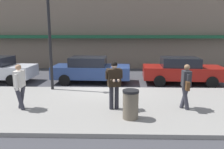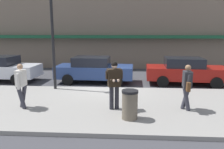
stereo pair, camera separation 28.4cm
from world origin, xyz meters
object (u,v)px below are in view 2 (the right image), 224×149
Objects in this scene: street_lamp_post at (52,29)px; pedestrian_with_bag at (187,85)px; man_texting_on_phone at (114,80)px; trash_bin at (130,104)px; parked_sedan_far at (186,71)px; pedestrian_in_light_coat at (21,83)px; parked_sedan_mid at (94,69)px; parked_sedan_near at (1,68)px.

pedestrian_with_bag is at bearing -25.06° from street_lamp_post.
pedestrian_with_bag is at bearing 1.48° from man_texting_on_phone.
trash_bin is at bearing -44.66° from street_lamp_post.
parked_sedan_far is 4.84m from pedestrian_with_bag.
pedestrian_in_light_coat is at bearing -178.67° from man_texting_on_phone.
pedestrian_with_bag is (4.11, -4.82, 0.32)m from parked_sedan_mid.
parked_sedan_far is at bearing 75.60° from pedestrian_with_bag.
parked_sedan_mid is at bearing 51.08° from street_lamp_post.
parked_sedan_near is 10.96m from pedestrian_with_bag.
pedestrian_in_light_coat is at bearing -146.67° from parked_sedan_far.
parked_sedan_far is at bearing 33.33° from pedestrian_in_light_coat.
parked_sedan_far is at bearing 15.63° from street_lamp_post.
trash_bin is at bearing -155.34° from pedestrian_with_bag.
street_lamp_post reaches higher than pedestrian_with_bag.
street_lamp_post is at bearing 154.94° from pedestrian_with_bag.
parked_sedan_far is 0.94× the size of street_lamp_post.
street_lamp_post is (0.33, 2.87, 2.03)m from pedestrian_in_light_coat.
trash_bin is (-2.09, -0.96, -0.47)m from pedestrian_with_bag.
street_lamp_post is at bearing -164.37° from parked_sedan_far.
man_texting_on_phone is (1.46, -4.89, 0.46)m from parked_sedan_mid.
pedestrian_in_light_coat is 4.16m from trash_bin.
man_texting_on_phone is at bearing 122.23° from trash_bin.
pedestrian_in_light_coat reaches higher than parked_sedan_far.
pedestrian_with_bag is (9.85, -4.81, 0.32)m from parked_sedan_near.
parked_sedan_far is 8.80m from pedestrian_in_light_coat.
parked_sedan_mid is 0.94× the size of street_lamp_post.
pedestrian_in_light_coat is at bearing -112.20° from parked_sedan_mid.
parked_sedan_near reaches higher than trash_bin.
parked_sedan_near is 0.93× the size of street_lamp_post.
parked_sedan_mid is 5.32m from parked_sedan_far.
street_lamp_post is at bearing 138.59° from man_texting_on_phone.
parked_sedan_mid is 6.13m from trash_bin.
parked_sedan_near is at bearing 145.88° from man_texting_on_phone.
parked_sedan_far is 7.65m from street_lamp_post.
parked_sedan_near is 11.05m from parked_sedan_far.
pedestrian_with_bag is (6.14, 0.15, -0.00)m from pedestrian_in_light_coat.
pedestrian_with_bag is 2.35m from trash_bin.
street_lamp_post is (-3.16, 2.79, 1.89)m from man_texting_on_phone.
parked_sedan_far is (11.05, -0.13, 0.00)m from parked_sedan_near.
pedestrian_with_bag reaches higher than parked_sedan_mid.
street_lamp_post is at bearing -27.37° from parked_sedan_near.
street_lamp_post is at bearing 83.44° from pedestrian_in_light_coat.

